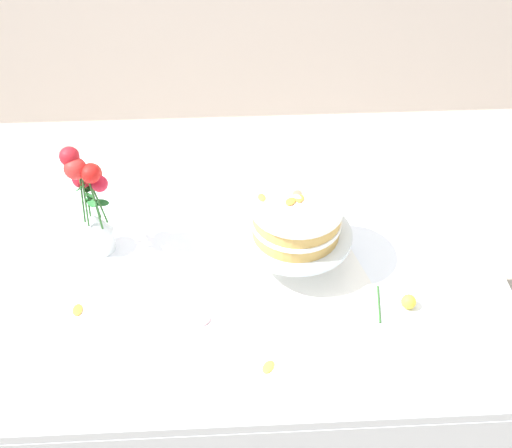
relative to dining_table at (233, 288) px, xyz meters
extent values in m
plane|color=#9E9384|center=(0.00, 0.03, -0.65)|extent=(12.00, 12.00, 0.00)
cube|color=white|center=(0.00, 0.03, 0.08)|extent=(1.40, 1.00, 0.03)
cylinder|color=brown|center=(-0.60, 0.43, -0.29)|extent=(0.06, 0.06, 0.71)
cylinder|color=brown|center=(0.60, 0.43, -0.29)|extent=(0.06, 0.06, 0.71)
cube|color=white|center=(0.16, 0.01, 0.09)|extent=(0.39, 0.39, 0.00)
cylinder|color=silver|center=(0.16, 0.01, 0.10)|extent=(0.11, 0.11, 0.01)
cylinder|color=silver|center=(0.16, 0.01, 0.14)|extent=(0.03, 0.03, 0.07)
cylinder|color=silver|center=(0.16, 0.01, 0.19)|extent=(0.29, 0.29, 0.01)
cylinder|color=tan|center=(0.16, 0.01, 0.21)|extent=(0.22, 0.22, 0.03)
cylinder|color=white|center=(0.16, 0.01, 0.23)|extent=(0.23, 0.23, 0.01)
cylinder|color=tan|center=(0.16, 0.01, 0.26)|extent=(0.22, 0.22, 0.03)
cylinder|color=white|center=(0.16, 0.01, 0.28)|extent=(0.23, 0.23, 0.02)
ellipsoid|color=yellow|center=(0.08, 0.03, 0.29)|extent=(0.02, 0.03, 0.00)
ellipsoid|color=orange|center=(0.15, 0.01, 0.29)|extent=(0.04, 0.04, 0.01)
ellipsoid|color=pink|center=(0.17, 0.02, 0.29)|extent=(0.03, 0.03, 0.01)
ellipsoid|color=orange|center=(0.17, 0.02, 0.29)|extent=(0.03, 0.04, 0.01)
ellipsoid|color=#E56B51|center=(0.16, 0.04, 0.29)|extent=(0.03, 0.04, 0.01)
cylinder|color=silver|center=(-0.35, 0.08, 0.12)|extent=(0.08, 0.08, 0.07)
cone|color=silver|center=(-0.35, 0.08, 0.18)|extent=(0.08, 0.08, 0.05)
cylinder|color=#2D6028|center=(-0.33, 0.08, 0.25)|extent=(0.03, 0.01, 0.13)
sphere|color=red|center=(-0.32, 0.07, 0.32)|extent=(0.04, 0.04, 0.04)
ellipsoid|color=#236B2D|center=(-0.33, 0.08, 0.25)|extent=(0.05, 0.03, 0.01)
cylinder|color=#2D6028|center=(-0.35, 0.09, 0.26)|extent=(0.01, 0.01, 0.14)
sphere|color=red|center=(-0.34, 0.09, 0.33)|extent=(0.05, 0.05, 0.05)
ellipsoid|color=#236B2D|center=(-0.35, 0.09, 0.29)|extent=(0.04, 0.05, 0.01)
cylinder|color=#2D6028|center=(-0.36, 0.09, 0.25)|extent=(0.02, 0.02, 0.13)
sphere|color=red|center=(-0.37, 0.10, 0.31)|extent=(0.05, 0.05, 0.05)
ellipsoid|color=#236B2D|center=(-0.36, 0.10, 0.25)|extent=(0.04, 0.05, 0.01)
cylinder|color=#2D6028|center=(-0.37, 0.08, 0.29)|extent=(0.02, 0.01, 0.21)
sphere|color=red|center=(-0.38, 0.08, 0.40)|extent=(0.05, 0.05, 0.05)
cylinder|color=#2D6028|center=(-0.36, 0.07, 0.28)|extent=(0.02, 0.02, 0.18)
sphere|color=red|center=(-0.37, 0.06, 0.37)|extent=(0.05, 0.05, 0.05)
ellipsoid|color=#236B2D|center=(-0.37, 0.08, 0.31)|extent=(0.04, 0.04, 0.02)
cylinder|color=#2D6028|center=(-0.34, 0.06, 0.28)|extent=(0.02, 0.03, 0.18)
sphere|color=red|center=(-0.33, 0.05, 0.37)|extent=(0.05, 0.05, 0.05)
ellipsoid|color=#236B2D|center=(-0.35, 0.06, 0.27)|extent=(0.04, 0.05, 0.02)
cylinder|color=#2D6028|center=(0.36, -0.16, 0.09)|extent=(0.02, 0.12, 0.01)
sphere|color=yellow|center=(0.43, -0.17, 0.11)|extent=(0.04, 0.04, 0.04)
ellipsoid|color=orange|center=(-0.38, -0.14, 0.09)|extent=(0.03, 0.04, 0.00)
ellipsoid|color=yellow|center=(0.07, 0.26, 0.09)|extent=(0.04, 0.03, 0.00)
ellipsoid|color=yellow|center=(0.07, -0.33, 0.09)|extent=(0.04, 0.05, 0.00)
ellipsoid|color=pink|center=(-0.07, -0.19, 0.09)|extent=(0.04, 0.04, 0.01)
camera|label=1|loc=(0.00, -1.17, 1.28)|focal=44.45mm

